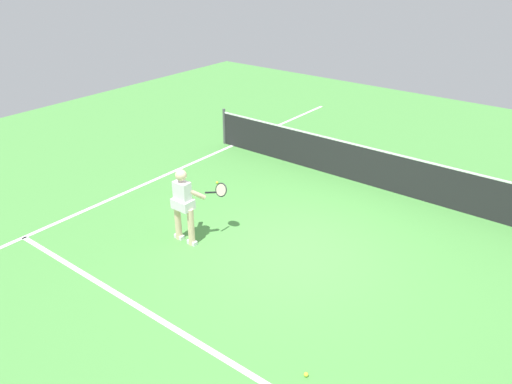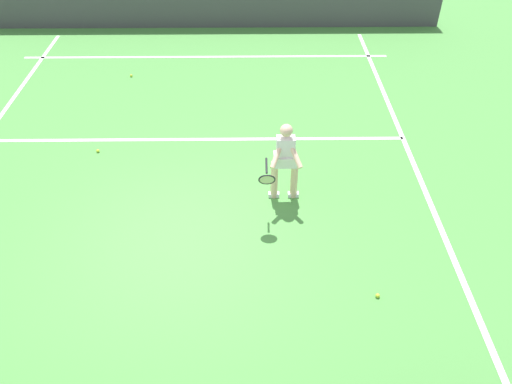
{
  "view_description": "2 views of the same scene",
  "coord_description": "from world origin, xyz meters",
  "px_view_note": "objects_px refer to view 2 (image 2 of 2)",
  "views": [
    {
      "loc": [
        4.46,
        -6.86,
        5.28
      ],
      "look_at": [
        -1.13,
        0.32,
        0.77
      ],
      "focal_mm": 35.01,
      "sensor_mm": 36.0,
      "label": 1
    },
    {
      "loc": [
        -1.24,
        6.16,
        6.08
      ],
      "look_at": [
        -1.31,
        0.11,
        1.07
      ],
      "focal_mm": 35.69,
      "sensor_mm": 36.0,
      "label": 2
    }
  ],
  "objects_px": {
    "tennis_ball_mid": "(131,76)",
    "tennis_player": "(285,160)",
    "tennis_ball_far": "(378,296)",
    "tennis_ball_near": "(98,151)"
  },
  "relations": [
    {
      "from": "tennis_ball_near",
      "to": "tennis_player",
      "type": "bearing_deg",
      "value": 158.41
    },
    {
      "from": "tennis_player",
      "to": "tennis_ball_far",
      "type": "height_order",
      "value": "tennis_player"
    },
    {
      "from": "tennis_player",
      "to": "tennis_ball_near",
      "type": "height_order",
      "value": "tennis_player"
    },
    {
      "from": "tennis_ball_near",
      "to": "tennis_ball_far",
      "type": "xyz_separation_m",
      "value": [
        -5.06,
        3.83,
        0.0
      ]
    },
    {
      "from": "tennis_player",
      "to": "tennis_ball_far",
      "type": "xyz_separation_m",
      "value": [
        -1.29,
        2.34,
        -0.81
      ]
    },
    {
      "from": "tennis_ball_near",
      "to": "tennis_ball_far",
      "type": "height_order",
      "value": "same"
    },
    {
      "from": "tennis_ball_mid",
      "to": "tennis_ball_far",
      "type": "xyz_separation_m",
      "value": [
        -4.97,
        7.21,
        0.0
      ]
    },
    {
      "from": "tennis_ball_mid",
      "to": "tennis_player",
      "type": "bearing_deg",
      "value": 127.02
    },
    {
      "from": "tennis_ball_near",
      "to": "tennis_ball_mid",
      "type": "distance_m",
      "value": 3.38
    },
    {
      "from": "tennis_ball_near",
      "to": "tennis_ball_mid",
      "type": "bearing_deg",
      "value": -91.54
    }
  ]
}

